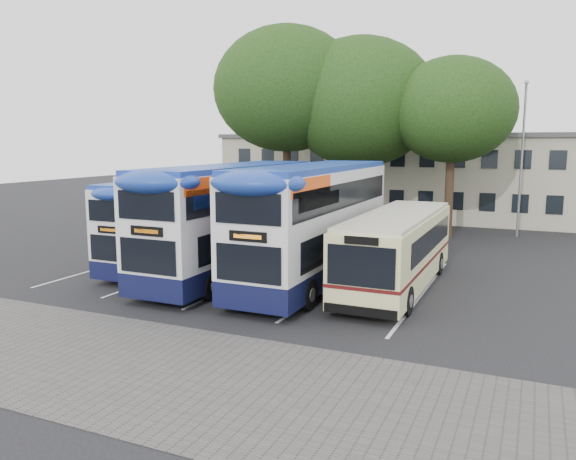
# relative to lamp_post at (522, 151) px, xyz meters

# --- Properties ---
(ground) EXTENTS (120.00, 120.00, 0.00)m
(ground) POSITION_rel_lamp_post_xyz_m (-6.00, -19.97, -5.08)
(ground) COLOR black
(ground) RESTS_ON ground
(paving_strip) EXTENTS (40.00, 6.00, 0.01)m
(paving_strip) POSITION_rel_lamp_post_xyz_m (-8.00, -24.97, -5.08)
(paving_strip) COLOR #595654
(paving_strip) RESTS_ON ground
(bay_lines) EXTENTS (14.12, 11.00, 0.01)m
(bay_lines) POSITION_rel_lamp_post_xyz_m (-9.75, -14.97, -5.08)
(bay_lines) COLOR silver
(bay_lines) RESTS_ON ground
(depot_building) EXTENTS (32.40, 8.40, 6.20)m
(depot_building) POSITION_rel_lamp_post_xyz_m (-6.00, 7.02, -1.93)
(depot_building) COLOR #B4AE91
(depot_building) RESTS_ON ground
(lamp_post) EXTENTS (0.25, 1.05, 9.06)m
(lamp_post) POSITION_rel_lamp_post_xyz_m (0.00, 0.00, 0.00)
(lamp_post) COLOR gray
(lamp_post) RESTS_ON ground
(tree_left) EXTENTS (9.26, 9.26, 12.84)m
(tree_left) POSITION_rel_lamp_post_xyz_m (-13.95, -2.45, 3.80)
(tree_left) COLOR black
(tree_left) RESTS_ON ground
(tree_mid) EXTENTS (9.43, 9.43, 12.05)m
(tree_mid) POSITION_rel_lamp_post_xyz_m (-9.46, -1.18, 2.95)
(tree_mid) COLOR black
(tree_mid) RESTS_ON ground
(tree_right) EXTENTS (7.09, 7.09, 10.43)m
(tree_right) POSITION_rel_lamp_post_xyz_m (-3.76, -1.98, 2.31)
(tree_right) COLOR black
(tree_right) RESTS_ON ground
(bus_dd_left) EXTENTS (2.30, 9.50, 3.96)m
(bus_dd_left) POSITION_rel_lamp_post_xyz_m (-13.85, -14.44, -2.91)
(bus_dd_left) COLOR #0F1237
(bus_dd_left) RESTS_ON ground
(bus_dd_mid) EXTENTS (2.71, 11.18, 4.66)m
(bus_dd_mid) POSITION_rel_lamp_post_xyz_m (-10.71, -15.34, -2.52)
(bus_dd_mid) COLOR #0F1237
(bus_dd_mid) RESTS_ON ground
(bus_dd_right) EXTENTS (2.74, 11.30, 4.71)m
(bus_dd_right) POSITION_rel_lamp_post_xyz_m (-7.10, -15.02, -2.49)
(bus_dd_right) COLOR #0F1237
(bus_dd_right) RESTS_ON ground
(bus_single) EXTENTS (2.49, 9.80, 2.92)m
(bus_single) POSITION_rel_lamp_post_xyz_m (-3.83, -14.59, -3.43)
(bus_single) COLOR beige
(bus_single) RESTS_ON ground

